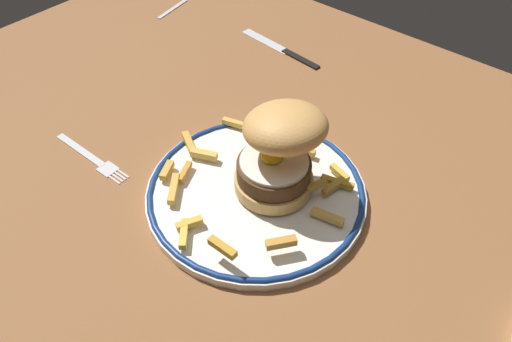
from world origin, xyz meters
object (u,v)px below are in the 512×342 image
object	(u,v)px
burger	(279,149)
fork	(92,158)
knife	(286,51)
dinner_plate	(256,192)

from	to	relation	value
burger	fork	distance (cm)	27.18
knife	dinner_plate	bearing A→B (deg)	-58.14
dinner_plate	burger	distance (cm)	7.21
dinner_plate	burger	world-z (taller)	burger
dinner_plate	fork	bearing A→B (deg)	-156.56
fork	knife	size ratio (longest dim) A/B	0.80
dinner_plate	knife	bearing A→B (deg)	121.86
burger	dinner_plate	bearing A→B (deg)	-123.04
fork	knife	distance (cm)	39.30
dinner_plate	burger	xyz separation A→B (cm)	(1.57, 2.41, 6.61)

